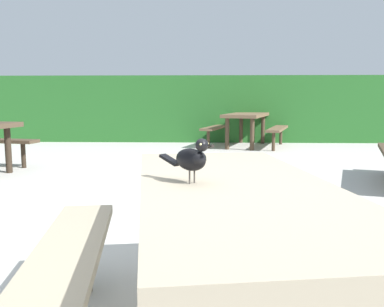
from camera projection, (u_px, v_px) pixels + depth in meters
hedge_wall at (210, 109)px, 10.62m from camera, size 28.00×1.31×1.63m
picnic_table_foreground at (234, 226)px, 1.69m from camera, size 1.92×1.94×0.74m
bird_grackle at (193, 158)px, 1.63m from camera, size 0.23×0.21×0.18m
picnic_table_far_centre at (246, 122)px, 9.24m from camera, size 2.10×2.12×0.74m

